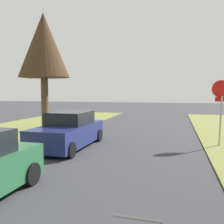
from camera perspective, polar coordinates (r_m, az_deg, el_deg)
stop_sign_far at (r=12.16m, az=23.56°, el=2.91°), size 0.81×0.47×2.95m
street_tree_left_mid_b at (r=16.49m, az=-15.33°, el=14.27°), size 3.12×3.12×7.26m
parked_sedan_navy at (r=11.32m, az=-9.82°, el=-4.28°), size 2.00×4.43×1.57m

